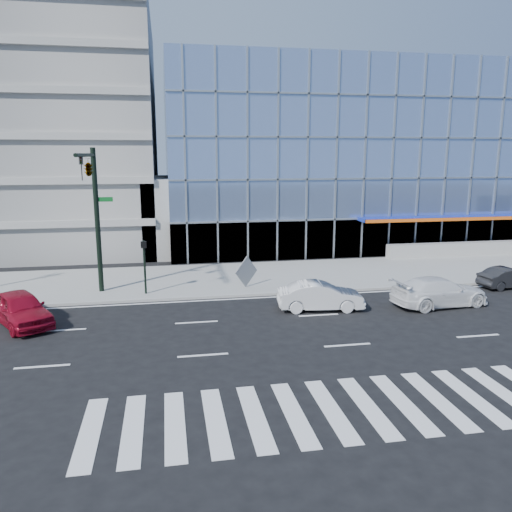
# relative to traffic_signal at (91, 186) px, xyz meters

# --- Properties ---
(ground) EXTENTS (160.00, 160.00, 0.00)m
(ground) POSITION_rel_traffic_signal_xyz_m (11.00, -4.57, -6.16)
(ground) COLOR black
(ground) RESTS_ON ground
(sidewalk) EXTENTS (120.00, 8.00, 0.15)m
(sidewalk) POSITION_rel_traffic_signal_xyz_m (11.00, 3.43, -6.09)
(sidewalk) COLOR gray
(sidewalk) RESTS_ON ground
(theatre_building) EXTENTS (42.00, 26.00, 15.00)m
(theatre_building) POSITION_rel_traffic_signal_xyz_m (25.00, 21.43, 1.34)
(theatre_building) COLOR #708BBC
(theatre_building) RESTS_ON ground
(parking_garage) EXTENTS (24.00, 24.00, 20.00)m
(parking_garage) POSITION_rel_traffic_signal_xyz_m (-9.00, 21.43, 3.84)
(parking_garage) COLOR gray
(parking_garage) RESTS_ON ground
(ramp_block) EXTENTS (6.00, 8.00, 6.00)m
(ramp_block) POSITION_rel_traffic_signal_xyz_m (5.00, 13.43, -3.16)
(ramp_block) COLOR gray
(ramp_block) RESTS_ON ground
(tower_backdrop) EXTENTS (14.00, 14.00, 48.00)m
(tower_backdrop) POSITION_rel_traffic_signal_xyz_m (-19.00, 65.43, 17.84)
(tower_backdrop) COLOR gray
(tower_backdrop) RESTS_ON ground
(traffic_signal) EXTENTS (1.14, 5.74, 8.00)m
(traffic_signal) POSITION_rel_traffic_signal_xyz_m (0.00, 0.00, 0.00)
(traffic_signal) COLOR black
(traffic_signal) RESTS_ON sidewalk
(ped_signal_post) EXTENTS (0.30, 0.33, 3.00)m
(ped_signal_post) POSITION_rel_traffic_signal_xyz_m (2.50, 0.37, -4.02)
(ped_signal_post) COLOR black
(ped_signal_post) RESTS_ON sidewalk
(white_suv) EXTENTS (5.39, 2.67, 1.51)m
(white_suv) POSITION_rel_traffic_signal_xyz_m (17.68, -4.14, -5.41)
(white_suv) COLOR white
(white_suv) RESTS_ON ground
(white_sedan) EXTENTS (4.50, 2.05, 1.43)m
(white_sedan) POSITION_rel_traffic_signal_xyz_m (11.34, -3.70, -5.45)
(white_sedan) COLOR silver
(white_sedan) RESTS_ON ground
(dark_sedan) EXTENTS (3.86, 1.75, 1.23)m
(dark_sedan) POSITION_rel_traffic_signal_xyz_m (23.68, -1.57, -5.55)
(dark_sedan) COLOR black
(dark_sedan) RESTS_ON ground
(red_sedan) EXTENTS (4.01, 4.88, 1.57)m
(red_sedan) POSITION_rel_traffic_signal_xyz_m (-3.04, -3.44, -5.38)
(red_sedan) COLOR maroon
(red_sedan) RESTS_ON ground
(tilted_panel) EXTENTS (1.49, 1.16, 1.83)m
(tilted_panel) POSITION_rel_traffic_signal_xyz_m (8.26, 0.84, -5.10)
(tilted_panel) COLOR gray
(tilted_panel) RESTS_ON sidewalk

